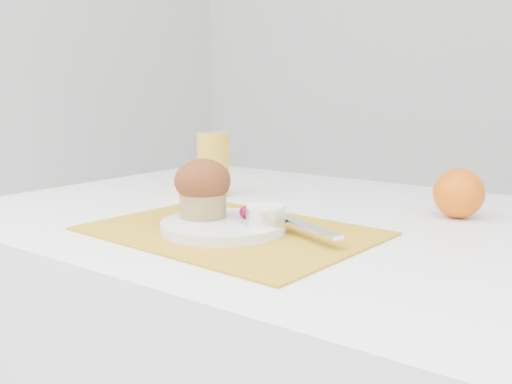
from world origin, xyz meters
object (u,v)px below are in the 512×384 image
Objects in this scene: orange at (459,193)px; muffin at (203,187)px; plate at (224,226)px; juice_glass at (213,165)px.

orange is 0.42m from muffin.
orange is (0.25, 0.31, 0.03)m from plate.
plate is 0.40m from orange.
muffin is (0.16, -0.21, 0.00)m from juice_glass.
muffin is at bearing -52.47° from juice_glass.
orange is 0.92× the size of muffin.
orange is at bearing 51.54° from plate.
orange is 0.65× the size of juice_glass.
orange reaches higher than plate.
plate is 0.07m from muffin.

